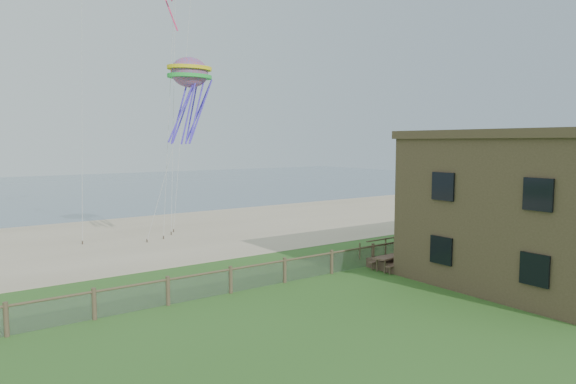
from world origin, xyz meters
The scene contains 9 objects.
ground centered at (0.00, 0.00, 0.00)m, with size 160.00×160.00×0.00m, color #315F20.
sand_beach centered at (0.00, 22.00, 0.00)m, with size 72.00×20.00×0.02m, color tan.
ocean centered at (0.00, 66.00, 0.00)m, with size 160.00×68.00×0.02m, color slate.
chainlink_fence centered at (0.00, 6.00, 0.55)m, with size 36.20×0.20×1.25m, color #4E3E2C, non-canonical shape.
motel centered at (13.00, -1.00, 3.50)m, with size 15.00×10.00×7.00m, color #4A3A27.
motel_deck centered at (13.00, 5.00, 0.25)m, with size 15.00×2.00×0.50m, color brown.
picnic_table centered at (6.04, 4.76, 0.41)m, with size 1.92×1.45×0.81m, color brown, non-canonical shape.
octopus_kite centered at (0.16, 16.73, 9.70)m, with size 2.98×2.10×6.13m, color red, non-canonical shape.
kite_red centered at (-1.02, 16.23, 15.27)m, with size 0.99×0.70×2.32m, color #E0275A, non-canonical shape.
Camera 1 is at (-14.12, -14.01, 6.83)m, focal length 32.00 mm.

